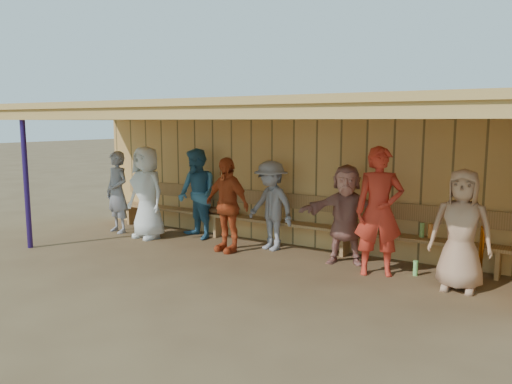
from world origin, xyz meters
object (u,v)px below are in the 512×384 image
at_px(player_g, 379,211).
at_px(player_a, 117,192).
at_px(player_b, 147,193).
at_px(player_f, 346,214).
at_px(bench, 279,216).
at_px(player_h, 461,230).
at_px(player_e, 271,206).
at_px(player_c, 197,194).
at_px(player_d, 227,205).

bearing_deg(player_g, player_a, 157.09).
xyz_separation_m(player_b, player_f, (3.84, 0.37, -0.09)).
height_order(player_a, bench, player_a).
xyz_separation_m(player_a, bench, (3.22, 0.82, -0.28)).
height_order(player_h, bench, player_h).
bearing_deg(player_a, player_g, 11.29).
xyz_separation_m(player_a, player_e, (3.27, 0.45, -0.04)).
height_order(player_a, player_e, player_a).
distance_m(player_c, player_f, 3.02).
height_order(player_c, player_e, player_c).
bearing_deg(player_h, player_a, 176.23).
xyz_separation_m(player_d, player_e, (0.58, 0.49, -0.04)).
bearing_deg(player_g, player_f, 131.35).
bearing_deg(player_e, player_c, -163.88).
relative_size(player_a, player_h, 1.01).
bearing_deg(player_g, player_b, 157.75).
height_order(player_d, player_h, player_d).
bearing_deg(player_h, player_g, 172.14).
relative_size(player_b, player_e, 1.13).
relative_size(player_b, player_g, 0.94).
bearing_deg(player_d, bench, 68.37).
distance_m(player_d, bench, 1.05).
relative_size(player_d, player_f, 1.04).
bearing_deg(player_f, player_d, 172.70).
height_order(player_b, player_d, player_b).
bearing_deg(player_b, player_e, 17.73).
xyz_separation_m(player_a, player_b, (0.84, -0.05, 0.06)).
bearing_deg(player_b, player_a, -176.86).
relative_size(player_a, player_e, 1.05).
bearing_deg(player_c, player_f, 18.12).
relative_size(player_c, player_g, 0.92).
bearing_deg(player_d, player_c, 164.43).
bearing_deg(player_e, player_b, -152.87).
distance_m(player_d, player_g, 2.62).
relative_size(player_d, player_g, 0.87).
distance_m(player_b, player_f, 3.86).
distance_m(player_h, bench, 3.34).
bearing_deg(player_a, player_e, 18.66).
bearing_deg(player_c, player_e, 20.58).
bearing_deg(player_c, bench, 34.22).
distance_m(player_a, player_f, 4.70).
xyz_separation_m(player_f, player_g, (0.62, -0.29, 0.15)).
height_order(player_f, player_g, player_g).
bearing_deg(player_c, player_h, 14.27).
distance_m(player_g, bench, 2.27).
bearing_deg(player_g, player_h, -27.87).
height_order(player_b, player_g, player_g).
height_order(player_a, player_b, player_b).
bearing_deg(player_h, player_d, 176.56).
relative_size(player_a, player_c, 0.95).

